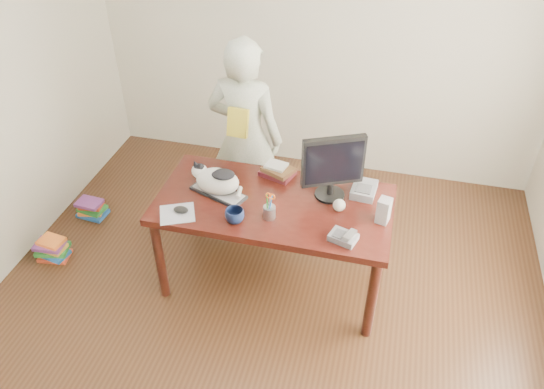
{
  "coord_description": "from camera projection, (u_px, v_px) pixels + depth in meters",
  "views": [
    {
      "loc": [
        0.67,
        -2.13,
        2.99
      ],
      "look_at": [
        0.0,
        0.55,
        0.85
      ],
      "focal_mm": 35.0,
      "sensor_mm": 36.0,
      "label": 1
    }
  ],
  "objects": [
    {
      "name": "mouse",
      "position": [
        181.0,
        210.0,
        3.49
      ],
      "size": [
        0.12,
        0.1,
        0.04
      ],
      "rotation": [
        0.0,
        0.0,
        0.43
      ],
      "color": "black",
      "rests_on": "mousepad"
    },
    {
      "name": "book_pile_a",
      "position": [
        53.0,
        249.0,
        4.18
      ],
      "size": [
        0.27,
        0.22,
        0.18
      ],
      "color": "#BB341A",
      "rests_on": "ground"
    },
    {
      "name": "phone",
      "position": [
        344.0,
        237.0,
        3.28
      ],
      "size": [
        0.19,
        0.16,
        0.08
      ],
      "rotation": [
        0.0,
        0.0,
        -0.3
      ],
      "color": "slate",
      "rests_on": "desk"
    },
    {
      "name": "mousepad",
      "position": [
        177.0,
        214.0,
        3.49
      ],
      "size": [
        0.29,
        0.28,
        0.01
      ],
      "rotation": [
        0.0,
        0.0,
        0.43
      ],
      "color": "#B8BCC5",
      "rests_on": "desk"
    },
    {
      "name": "room",
      "position": [
        246.0,
        181.0,
        2.76
      ],
      "size": [
        4.5,
        4.5,
        4.5
      ],
      "color": "black",
      "rests_on": "ground"
    },
    {
      "name": "keyboard",
      "position": [
        218.0,
        192.0,
        3.66
      ],
      "size": [
        0.43,
        0.28,
        0.02
      ],
      "rotation": [
        0.0,
        0.0,
        -0.36
      ],
      "color": "black",
      "rests_on": "desk"
    },
    {
      "name": "calculator",
      "position": [
        364.0,
        190.0,
        3.65
      ],
      "size": [
        0.18,
        0.23,
        0.07
      ],
      "rotation": [
        0.0,
        0.0,
        -0.09
      ],
      "color": "slate",
      "rests_on": "desk"
    },
    {
      "name": "book_pile_b",
      "position": [
        92.0,
        208.0,
        4.61
      ],
      "size": [
        0.26,
        0.2,
        0.15
      ],
      "color": "#1C56AA",
      "rests_on": "ground"
    },
    {
      "name": "book_stack",
      "position": [
        278.0,
        171.0,
        3.82
      ],
      "size": [
        0.27,
        0.24,
        0.09
      ],
      "rotation": [
        0.0,
        0.0,
        -0.34
      ],
      "color": "#4B141A",
      "rests_on": "desk"
    },
    {
      "name": "desk",
      "position": [
        276.0,
        211.0,
        3.74
      ],
      "size": [
        1.6,
        0.8,
        0.75
      ],
      "color": "black",
      "rests_on": "ground"
    },
    {
      "name": "speaker",
      "position": [
        384.0,
        211.0,
        3.38
      ],
      "size": [
        0.1,
        0.1,
        0.17
      ],
      "rotation": [
        0.0,
        0.0,
        -0.24
      ],
      "color": "gray",
      "rests_on": "desk"
    },
    {
      "name": "coffee_mug",
      "position": [
        235.0,
        216.0,
        3.4
      ],
      "size": [
        0.18,
        0.18,
        0.1
      ],
      "primitive_type": "imported",
      "rotation": [
        0.0,
        0.0,
        0.85
      ],
      "color": "black",
      "rests_on": "desk"
    },
    {
      "name": "pen_cup",
      "position": [
        269.0,
        211.0,
        3.43
      ],
      "size": [
        0.1,
        0.1,
        0.2
      ],
      "rotation": [
        0.0,
        0.0,
        -0.22
      ],
      "color": "gray",
      "rests_on": "desk"
    },
    {
      "name": "person",
      "position": [
        245.0,
        138.0,
        4.11
      ],
      "size": [
        0.62,
        0.44,
        1.63
      ],
      "primitive_type": "imported",
      "rotation": [
        0.0,
        0.0,
        3.06
      ],
      "color": "white",
      "rests_on": "ground"
    },
    {
      "name": "monitor",
      "position": [
        333.0,
        165.0,
        3.47
      ],
      "size": [
        0.4,
        0.27,
        0.47
      ],
      "rotation": [
        0.0,
        0.0,
        0.43
      ],
      "color": "black",
      "rests_on": "desk"
    },
    {
      "name": "baseball",
      "position": [
        339.0,
        205.0,
        3.5
      ],
      "size": [
        0.08,
        0.08,
        0.08
      ],
      "rotation": [
        0.0,
        0.0,
        0.13
      ],
      "color": "beige",
      "rests_on": "desk"
    },
    {
      "name": "held_book",
      "position": [
        238.0,
        123.0,
        3.84
      ],
      "size": [
        0.16,
        0.1,
        0.21
      ],
      "rotation": [
        0.0,
        0.0,
        -0.08
      ],
      "color": "gold",
      "rests_on": "person"
    },
    {
      "name": "cat",
      "position": [
        216.0,
        180.0,
        3.6
      ],
      "size": [
        0.39,
        0.28,
        0.22
      ],
      "rotation": [
        0.0,
        0.0,
        -0.36
      ],
      "color": "silver",
      "rests_on": "keyboard"
    }
  ]
}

